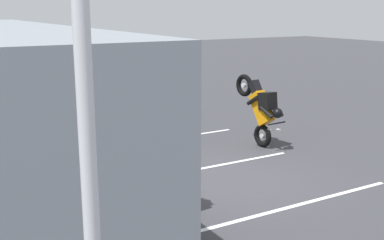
{
  "coord_description": "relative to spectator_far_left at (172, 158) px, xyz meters",
  "views": [
    {
      "loc": [
        -7.92,
        5.36,
        3.53
      ],
      "look_at": [
        1.1,
        0.1,
        1.1
      ],
      "focal_mm": 44.86,
      "sensor_mm": 36.0,
      "label": 1
    }
  ],
  "objects": [
    {
      "name": "stunt_motorcycle",
      "position": [
        2.59,
        -3.98,
        0.06
      ],
      "size": [
        1.83,
        0.59,
        1.94
      ],
      "color": "black",
      "rests_on": "ground_plane"
    },
    {
      "name": "bay_line_b",
      "position": [
        -0.89,
        -2.26,
        -1.0
      ],
      "size": [
        0.11,
        4.43,
        0.01
      ],
      "color": "white",
      "rests_on": "ground_plane"
    },
    {
      "name": "ground_plane",
      "position": [
        0.9,
        -1.68,
        -1.0
      ],
      "size": [
        80.0,
        80.0,
        0.0
      ],
      "primitive_type": "plane",
      "color": "#38383D"
    },
    {
      "name": "bay_line_d",
      "position": [
        4.43,
        -2.26,
        -1.0
      ],
      "size": [
        0.11,
        4.04,
        0.01
      ],
      "color": "white",
      "rests_on": "ground_plane"
    },
    {
      "name": "parked_motorcycle_silver",
      "position": [
        0.18,
        0.6,
        -0.52
      ],
      "size": [
        2.05,
        0.58,
        0.99
      ],
      "color": "black",
      "rests_on": "ground_plane"
    },
    {
      "name": "spectator_centre",
      "position": [
        2.48,
        0.29,
        0.05
      ],
      "size": [
        0.57,
        0.32,
        1.77
      ],
      "color": "black",
      "rests_on": "ground_plane"
    },
    {
      "name": "spectator_right",
      "position": [
        3.58,
        0.28,
        0.08
      ],
      "size": [
        0.57,
        0.39,
        1.82
      ],
      "color": "black",
      "rests_on": "ground_plane"
    },
    {
      "name": "bay_line_c",
      "position": [
        1.77,
        -2.26,
        -1.0
      ],
      "size": [
        0.11,
        3.7,
        0.01
      ],
      "color": "white",
      "rests_on": "ground_plane"
    },
    {
      "name": "spectator_left",
      "position": [
        1.23,
        0.03,
        -0.02
      ],
      "size": [
        0.58,
        0.37,
        1.66
      ],
      "color": "black",
      "rests_on": "ground_plane"
    },
    {
      "name": "spectator_far_left",
      "position": [
        0.0,
        0.0,
        0.0
      ],
      "size": [
        0.57,
        0.33,
        1.7
      ],
      "color": "#473823",
      "rests_on": "ground_plane"
    }
  ]
}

